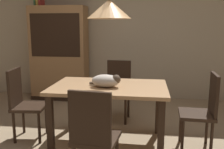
{
  "coord_description": "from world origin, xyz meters",
  "views": [
    {
      "loc": [
        0.44,
        -2.54,
        1.46
      ],
      "look_at": [
        -0.0,
        0.64,
        0.85
      ],
      "focal_mm": 40.44,
      "sensor_mm": 36.0,
      "label": 1
    }
  ],
  "objects_px": {
    "chair_far_back": "(118,88)",
    "chair_right_side": "(204,108)",
    "dining_table": "(109,94)",
    "hutch_bookcase": "(60,55)",
    "chair_near_front": "(94,133)",
    "cat_sleeping": "(107,81)",
    "pendant_lamp": "(109,9)",
    "book_yellow_short": "(39,1)",
    "chair_left_side": "(24,101)"
  },
  "relations": [
    {
      "from": "hutch_bookcase",
      "to": "book_yellow_short",
      "type": "bearing_deg",
      "value": 179.78
    },
    {
      "from": "hutch_bookcase",
      "to": "book_yellow_short",
      "type": "height_order",
      "value": "book_yellow_short"
    },
    {
      "from": "chair_far_back",
      "to": "chair_near_front",
      "type": "relative_size",
      "value": 1.0
    },
    {
      "from": "chair_far_back",
      "to": "dining_table",
      "type": "bearing_deg",
      "value": -90.32
    },
    {
      "from": "chair_far_back",
      "to": "hutch_bookcase",
      "type": "bearing_deg",
      "value": 142.26
    },
    {
      "from": "chair_right_side",
      "to": "chair_near_front",
      "type": "bearing_deg",
      "value": -142.45
    },
    {
      "from": "chair_left_side",
      "to": "hutch_bookcase",
      "type": "xyz_separation_m",
      "value": [
        -0.17,
        1.89,
        0.38
      ]
    },
    {
      "from": "chair_right_side",
      "to": "chair_left_side",
      "type": "relative_size",
      "value": 1.0
    },
    {
      "from": "dining_table",
      "to": "chair_left_side",
      "type": "relative_size",
      "value": 1.51
    },
    {
      "from": "chair_right_side",
      "to": "cat_sleeping",
      "type": "distance_m",
      "value": 1.19
    },
    {
      "from": "dining_table",
      "to": "chair_far_back",
      "type": "height_order",
      "value": "chair_far_back"
    },
    {
      "from": "chair_far_back",
      "to": "chair_right_side",
      "type": "relative_size",
      "value": 1.0
    },
    {
      "from": "cat_sleeping",
      "to": "book_yellow_short",
      "type": "relative_size",
      "value": 1.96
    },
    {
      "from": "pendant_lamp",
      "to": "hutch_bookcase",
      "type": "height_order",
      "value": "pendant_lamp"
    },
    {
      "from": "dining_table",
      "to": "chair_right_side",
      "type": "relative_size",
      "value": 1.51
    },
    {
      "from": "cat_sleeping",
      "to": "chair_left_side",
      "type": "bearing_deg",
      "value": 176.49
    },
    {
      "from": "pendant_lamp",
      "to": "hutch_bookcase",
      "type": "distance_m",
      "value": 2.41
    },
    {
      "from": "chair_far_back",
      "to": "chair_right_side",
      "type": "bearing_deg",
      "value": -38.15
    },
    {
      "from": "dining_table",
      "to": "chair_near_front",
      "type": "height_order",
      "value": "chair_near_front"
    },
    {
      "from": "cat_sleeping",
      "to": "book_yellow_short",
      "type": "height_order",
      "value": "book_yellow_short"
    },
    {
      "from": "dining_table",
      "to": "hutch_bookcase",
      "type": "xyz_separation_m",
      "value": [
        -1.29,
        1.88,
        0.24
      ]
    },
    {
      "from": "chair_far_back",
      "to": "chair_near_front",
      "type": "xyz_separation_m",
      "value": [
        -0.01,
        -1.76,
        0.0
      ]
    },
    {
      "from": "chair_right_side",
      "to": "book_yellow_short",
      "type": "relative_size",
      "value": 4.65
    },
    {
      "from": "chair_left_side",
      "to": "hutch_bookcase",
      "type": "distance_m",
      "value": 1.94
    },
    {
      "from": "pendant_lamp",
      "to": "hutch_bookcase",
      "type": "bearing_deg",
      "value": 124.48
    },
    {
      "from": "chair_right_side",
      "to": "hutch_bookcase",
      "type": "height_order",
      "value": "hutch_bookcase"
    },
    {
      "from": "chair_left_side",
      "to": "book_yellow_short",
      "type": "height_order",
      "value": "book_yellow_short"
    },
    {
      "from": "chair_left_side",
      "to": "dining_table",
      "type": "bearing_deg",
      "value": 0.46
    },
    {
      "from": "chair_right_side",
      "to": "dining_table",
      "type": "bearing_deg",
      "value": 179.79
    },
    {
      "from": "dining_table",
      "to": "chair_left_side",
      "type": "bearing_deg",
      "value": -179.54
    },
    {
      "from": "hutch_bookcase",
      "to": "cat_sleeping",
      "type": "bearing_deg",
      "value": -57.0
    },
    {
      "from": "chair_right_side",
      "to": "pendant_lamp",
      "type": "relative_size",
      "value": 0.72
    },
    {
      "from": "chair_right_side",
      "to": "hutch_bookcase",
      "type": "xyz_separation_m",
      "value": [
        -2.42,
        1.89,
        0.38
      ]
    },
    {
      "from": "chair_near_front",
      "to": "chair_right_side",
      "type": "bearing_deg",
      "value": 37.55
    },
    {
      "from": "chair_far_back",
      "to": "pendant_lamp",
      "type": "xyz_separation_m",
      "value": [
        -0.0,
        -0.88,
        1.15
      ]
    },
    {
      "from": "hutch_bookcase",
      "to": "chair_left_side",
      "type": "bearing_deg",
      "value": -85.0
    },
    {
      "from": "chair_right_side",
      "to": "hutch_bookcase",
      "type": "bearing_deg",
      "value": 142.07
    },
    {
      "from": "dining_table",
      "to": "hutch_bookcase",
      "type": "relative_size",
      "value": 0.76
    },
    {
      "from": "hutch_bookcase",
      "to": "pendant_lamp",
      "type": "bearing_deg",
      "value": -55.52
    },
    {
      "from": "dining_table",
      "to": "pendant_lamp",
      "type": "height_order",
      "value": "pendant_lamp"
    },
    {
      "from": "chair_far_back",
      "to": "chair_left_side",
      "type": "distance_m",
      "value": 1.44
    },
    {
      "from": "hutch_bookcase",
      "to": "chair_right_side",
      "type": "bearing_deg",
      "value": -37.93
    },
    {
      "from": "cat_sleeping",
      "to": "book_yellow_short",
      "type": "xyz_separation_m",
      "value": [
        -1.66,
        1.96,
        1.11
      ]
    },
    {
      "from": "cat_sleeping",
      "to": "hutch_bookcase",
      "type": "height_order",
      "value": "hutch_bookcase"
    },
    {
      "from": "chair_near_front",
      "to": "cat_sleeping",
      "type": "xyz_separation_m",
      "value": [
        -0.01,
        0.8,
        0.32
      ]
    },
    {
      "from": "cat_sleeping",
      "to": "dining_table",
      "type": "bearing_deg",
      "value": 75.3
    },
    {
      "from": "dining_table",
      "to": "pendant_lamp",
      "type": "bearing_deg",
      "value": 0.0
    },
    {
      "from": "chair_near_front",
      "to": "chair_right_side",
      "type": "distance_m",
      "value": 1.43
    },
    {
      "from": "chair_left_side",
      "to": "pendant_lamp",
      "type": "height_order",
      "value": "pendant_lamp"
    },
    {
      "from": "cat_sleeping",
      "to": "chair_far_back",
      "type": "bearing_deg",
      "value": 88.49
    }
  ]
}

